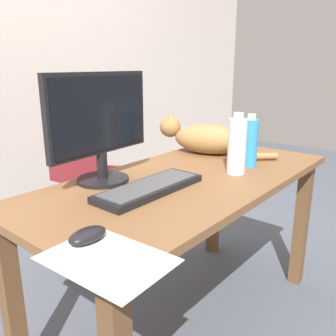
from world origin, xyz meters
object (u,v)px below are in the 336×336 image
object	(u,v)px
computer_mouse	(88,235)
water_bottle	(250,142)
monitor	(100,124)
cat	(204,138)
office_chair	(97,200)
keyboard	(150,188)
spray_bottle	(237,146)

from	to	relation	value
computer_mouse	water_bottle	distance (m)	0.92
computer_mouse	monitor	bearing A→B (deg)	45.06
monitor	water_bottle	size ratio (longest dim) A/B	2.06
water_bottle	monitor	bearing A→B (deg)	149.29
computer_mouse	water_bottle	size ratio (longest dim) A/B	0.47
cat	computer_mouse	bearing A→B (deg)	-162.55
office_chair	keyboard	xyz separation A→B (m)	(-0.30, -0.68, 0.31)
spray_bottle	monitor	bearing A→B (deg)	141.27
monitor	spray_bottle	xyz separation A→B (m)	(0.43, -0.34, -0.11)
office_chair	cat	size ratio (longest dim) A/B	1.58
monitor	water_bottle	distance (m)	0.67
keyboard	spray_bottle	world-z (taller)	spray_bottle
keyboard	water_bottle	distance (m)	0.55
office_chair	spray_bottle	distance (m)	0.91
computer_mouse	spray_bottle	world-z (taller)	spray_bottle
office_chair	spray_bottle	xyz separation A→B (m)	(0.10, -0.81, 0.41)
cat	water_bottle	world-z (taller)	water_bottle
keyboard	water_bottle	xyz separation A→B (m)	(0.53, -0.12, 0.10)
office_chair	water_bottle	size ratio (longest dim) A/B	4.02
monitor	water_bottle	bearing A→B (deg)	-30.71
monitor	cat	distance (m)	0.65
monitor	keyboard	bearing A→B (deg)	-81.72
office_chair	keyboard	distance (m)	0.81
keyboard	cat	world-z (taller)	cat
water_bottle	computer_mouse	bearing A→B (deg)	-178.88
monitor	spray_bottle	bearing A→B (deg)	-38.73
monitor	spray_bottle	size ratio (longest dim) A/B	1.89
cat	spray_bottle	size ratio (longest dim) A/B	2.34
keyboard	spray_bottle	distance (m)	0.43
keyboard	computer_mouse	world-z (taller)	computer_mouse
computer_mouse	water_bottle	world-z (taller)	water_bottle
office_chair	computer_mouse	bearing A→B (deg)	-129.80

